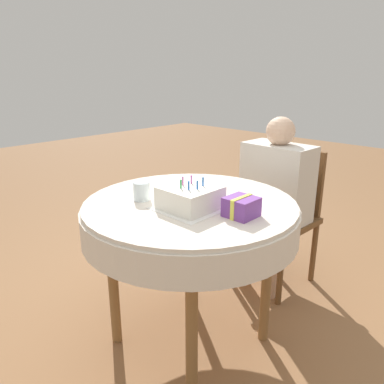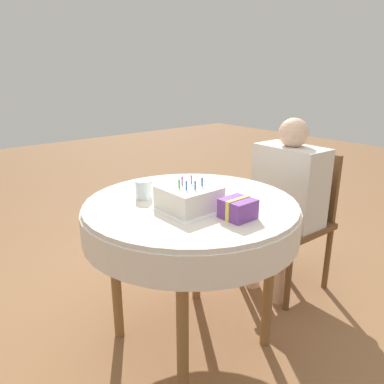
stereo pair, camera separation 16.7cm
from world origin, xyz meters
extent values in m
plane|color=#8C603D|center=(0.00, 0.00, 0.00)|extent=(12.00, 12.00, 0.00)
cylinder|color=silver|center=(0.00, 0.00, 0.75)|extent=(0.98, 0.98, 0.02)
cylinder|color=silver|center=(0.00, 0.00, 0.68)|extent=(1.00, 1.00, 0.14)
cylinder|color=brown|center=(-0.27, -0.27, 0.37)|extent=(0.05, 0.05, 0.74)
cylinder|color=brown|center=(0.27, -0.27, 0.37)|extent=(0.05, 0.05, 0.74)
cylinder|color=brown|center=(-0.27, 0.27, 0.37)|extent=(0.05, 0.05, 0.74)
cylinder|color=brown|center=(0.27, 0.27, 0.37)|extent=(0.05, 0.05, 0.74)
cube|color=brown|center=(-0.02, 0.79, 0.43)|extent=(0.46, 0.46, 0.04)
cube|color=brown|center=(-0.01, 1.00, 0.66)|extent=(0.40, 0.05, 0.42)
cylinder|color=brown|center=(-0.22, 0.61, 0.21)|extent=(0.04, 0.04, 0.41)
cylinder|color=brown|center=(0.16, 0.59, 0.21)|extent=(0.04, 0.04, 0.41)
cylinder|color=brown|center=(-0.21, 0.99, 0.21)|extent=(0.04, 0.04, 0.41)
cylinder|color=brown|center=(0.18, 0.98, 0.21)|extent=(0.04, 0.04, 0.41)
cylinder|color=#DBB293|center=(-0.13, 0.63, 0.22)|extent=(0.09, 0.09, 0.45)
cylinder|color=#DBB293|center=(0.08, 0.63, 0.22)|extent=(0.09, 0.09, 0.45)
cube|color=beige|center=(-0.02, 0.79, 0.68)|extent=(0.43, 0.24, 0.47)
sphere|color=#DBB293|center=(-0.02, 0.79, 1.00)|extent=(0.17, 0.17, 0.17)
cube|color=white|center=(0.06, -0.06, 0.76)|extent=(0.27, 0.27, 0.00)
cube|color=white|center=(0.06, -0.06, 0.81)|extent=(0.22, 0.22, 0.10)
cylinder|color=blue|center=(0.11, -0.07, 0.88)|extent=(0.01, 0.01, 0.04)
cylinder|color=blue|center=(0.09, -0.01, 0.88)|extent=(0.01, 0.01, 0.04)
cylinder|color=#D166B2|center=(0.03, -0.02, 0.88)|extent=(0.01, 0.01, 0.04)
cylinder|color=#D166B2|center=(0.02, -0.06, 0.88)|extent=(0.01, 0.01, 0.04)
cylinder|color=green|center=(0.05, -0.10, 0.88)|extent=(0.01, 0.01, 0.04)
cylinder|color=blue|center=(0.08, -0.10, 0.88)|extent=(0.01, 0.01, 0.04)
cylinder|color=silver|center=(-0.18, -0.14, 0.81)|extent=(0.08, 0.08, 0.09)
cube|color=#753D99|center=(0.28, 0.02, 0.80)|extent=(0.12, 0.12, 0.08)
cube|color=#EAE54C|center=(0.28, 0.02, 0.80)|extent=(0.02, 0.13, 0.09)
camera|label=1|loc=(1.13, -1.16, 1.34)|focal=35.00mm
camera|label=2|loc=(1.24, -1.04, 1.34)|focal=35.00mm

